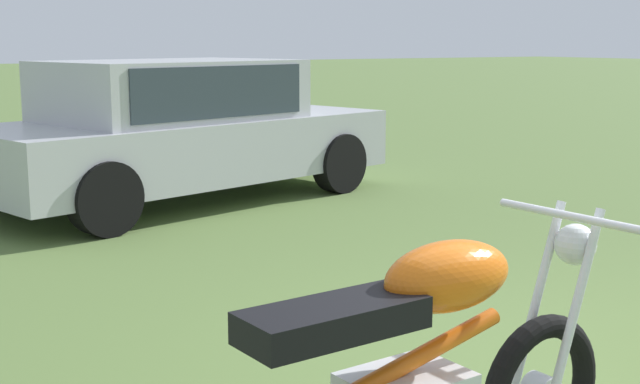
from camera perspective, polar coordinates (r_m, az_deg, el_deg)
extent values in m
cylinder|color=silver|center=(3.43, 14.29, -6.89)|extent=(0.28, 0.06, 0.75)
cylinder|color=silver|center=(3.32, 16.67, -7.57)|extent=(0.28, 0.06, 0.75)
cylinder|color=orange|center=(2.90, 6.23, -11.11)|extent=(0.78, 0.12, 0.22)
ellipsoid|color=orange|center=(2.92, 8.55, -5.57)|extent=(0.54, 0.30, 0.24)
cube|color=black|center=(2.64, 0.89, -8.53)|extent=(0.62, 0.29, 0.10)
cylinder|color=silver|center=(3.33, 16.17, -1.52)|extent=(0.08, 0.64, 0.03)
sphere|color=silver|center=(3.40, 16.70, -3.37)|extent=(0.17, 0.17, 0.16)
cube|color=#B2B5BA|center=(8.79, -9.04, 2.96)|extent=(4.60, 2.80, 0.60)
cube|color=#B2B5BA|center=(8.65, -9.94, 6.68)|extent=(2.69, 2.13, 0.60)
cube|color=#2D3842|center=(8.65, -9.95, 6.81)|extent=(2.36, 2.07, 0.48)
cylinder|color=black|center=(10.35, -5.32, 2.83)|extent=(0.68, 0.38, 0.64)
cylinder|color=black|center=(9.19, 1.31, 1.95)|extent=(0.68, 0.38, 0.64)
cylinder|color=black|center=(8.76, -19.81, 0.94)|extent=(0.68, 0.38, 0.64)
cylinder|color=black|center=(7.36, -14.17, -0.43)|extent=(0.68, 0.38, 0.64)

